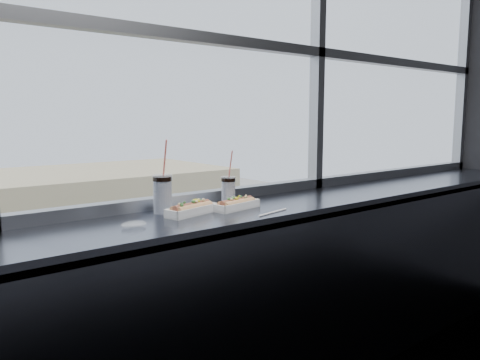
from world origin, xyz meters
TOP-DOWN VIEW (x-y plane):
  - wall_back_lower at (0.00, 1.50)m, footprint 6.00×0.00m
  - counter at (0.00, 1.23)m, footprint 6.00×0.55m
  - counter_fascia at (0.00, 0.97)m, footprint 6.00×0.04m
  - hotdog_tray_left at (-0.16, 1.25)m, footprint 0.30×0.16m
  - hotdog_tray_right at (0.10, 1.22)m, footprint 0.29×0.14m
  - soda_cup_left at (-0.25, 1.37)m, footprint 0.10×0.10m
  - soda_cup_right at (0.13, 1.33)m, footprint 0.08×0.08m
  - loose_straw at (0.17, 1.02)m, footprint 0.23×0.06m
  - wrapper at (-0.51, 1.17)m, footprint 0.11×0.08m
  - car_near_e at (15.58, 17.50)m, footprint 3.71×7.22m
  - car_far_c at (12.63, 25.50)m, footprint 2.64×5.95m
  - pedestrian_c at (5.14, 29.45)m, footprint 0.82×0.62m
  - pedestrian_d at (7.67, 30.35)m, footprint 0.71×0.95m
  - tree_right at (10.80, 29.50)m, footprint 2.83×2.83m

SIDE VIEW (x-z plane):
  - pedestrian_c at x=5.14m, z-range -10.96..-9.11m
  - car_far_c at x=12.63m, z-range -10.94..-8.98m
  - pedestrian_d at x=7.67m, z-range -10.96..-8.83m
  - car_near_e at x=15.58m, z-range -10.94..-8.64m
  - tree_right at x=10.80m, z-range -10.21..-5.79m
  - wall_back_lower at x=0.00m, z-range -2.45..3.55m
  - counter_fascia at x=0.00m, z-range 0.03..1.07m
  - counter at x=0.00m, z-range 1.04..1.10m
  - loose_straw at x=0.17m, z-range 1.10..1.11m
  - wrapper at x=-0.51m, z-range 1.10..1.13m
  - hotdog_tray_right at x=0.10m, z-range 1.09..1.16m
  - hotdog_tray_left at x=-0.16m, z-range 1.09..1.16m
  - soda_cup_right at x=0.13m, z-range 1.04..1.34m
  - soda_cup_left at x=-0.25m, z-range 1.02..1.39m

